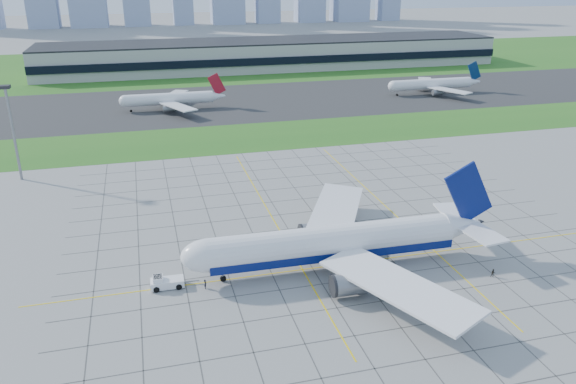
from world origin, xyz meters
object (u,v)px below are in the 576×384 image
object	(u,v)px
crew_near	(205,284)
crew_far	(493,273)
pushback_tug	(166,282)
distant_jet_2	(433,84)
light_mast	(11,121)
airliner	(335,243)
distant_jet_1	(171,99)

from	to	relation	value
crew_near	crew_far	world-z (taller)	crew_near
pushback_tug	distant_jet_2	bearing A→B (deg)	48.64
light_mast	distant_jet_2	distance (m)	179.50
airliner	crew_near	world-z (taller)	airliner
airliner	distant_jet_2	size ratio (longest dim) A/B	1.41
pushback_tug	crew_far	distance (m)	60.01
light_mast	distant_jet_2	size ratio (longest dim) A/B	0.58
distant_jet_1	distant_jet_2	distance (m)	117.97
light_mast	crew_near	world-z (taller)	light_mast
crew_far	distant_jet_2	distance (m)	167.94
airliner	distant_jet_2	distance (m)	171.81
pushback_tug	distant_jet_2	xyz separation A→B (m)	(128.63, 140.79, 3.42)
crew_far	distant_jet_2	size ratio (longest dim) A/B	0.04
light_mast	airliner	world-z (taller)	light_mast
crew_near	crew_far	size ratio (longest dim) A/B	1.08
pushback_tug	distant_jet_1	distance (m)	139.96
light_mast	crew_near	distance (m)	81.95
airliner	distant_jet_1	distance (m)	141.99
light_mast	pushback_tug	bearing A→B (deg)	-62.69
crew_near	distant_jet_2	size ratio (longest dim) A/B	0.04
pushback_tug	crew_near	size ratio (longest dim) A/B	4.78
crew_near	distant_jet_1	world-z (taller)	distant_jet_1
crew_near	distant_jet_2	world-z (taller)	distant_jet_2
airliner	crew_far	bearing A→B (deg)	-20.84
airliner	crew_near	xyz separation A→B (m)	(-24.69, -1.30, -4.37)
crew_far	distant_jet_1	size ratio (longest dim) A/B	0.04
pushback_tug	distant_jet_1	xyz separation A→B (m)	(10.66, 139.51, 3.42)
light_mast	crew_near	xyz separation A→B (m)	(41.34, -69.08, -15.28)
crew_far	distant_jet_2	bearing A→B (deg)	87.64
pushback_tug	crew_near	distance (m)	7.19
distant_jet_2	pushback_tug	bearing A→B (deg)	-132.41
airliner	distant_jet_1	xyz separation A→B (m)	(-20.86, 140.44, -0.79)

